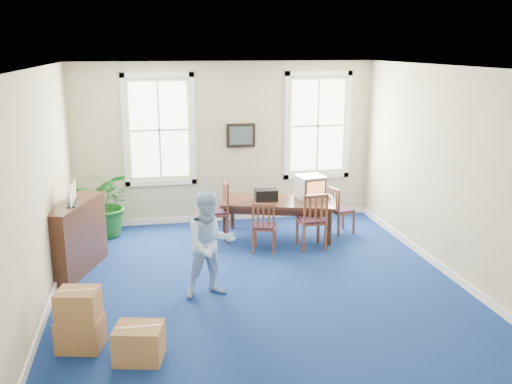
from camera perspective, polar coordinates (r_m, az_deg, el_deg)
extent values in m
plane|color=navy|center=(8.80, 0.11, -8.90)|extent=(6.50, 6.50, 0.00)
plane|color=white|center=(8.09, 0.12, 12.41)|extent=(6.50, 6.50, 0.00)
plane|color=#BCB291|center=(11.44, -3.05, 4.92)|extent=(6.50, 0.00, 6.50)
plane|color=#BCB291|center=(5.28, 7.03, -6.59)|extent=(6.50, 0.00, 6.50)
plane|color=#BCB291|center=(8.27, -20.72, 0.31)|extent=(0.00, 6.50, 6.50)
plane|color=#BCB291|center=(9.34, 18.49, 2.03)|extent=(0.00, 6.50, 6.50)
cube|color=white|center=(11.77, -2.93, -2.52)|extent=(6.00, 0.04, 0.12)
cube|color=white|center=(8.75, -19.63, -9.52)|extent=(0.04, 6.50, 0.12)
cube|color=white|center=(9.75, 17.62, -6.84)|extent=(0.04, 6.50, 0.12)
cube|color=white|center=(10.80, 6.93, -0.43)|extent=(0.18, 0.23, 0.06)
cube|color=black|center=(10.54, 1.02, -0.28)|extent=(0.42, 0.29, 0.21)
imported|color=#9EC6F3|center=(8.08, -4.59, -5.27)|extent=(0.85, 0.71, 1.53)
cube|color=#412417|center=(9.42, -17.66, -4.23)|extent=(0.89, 1.53, 1.16)
imported|color=#15581A|center=(10.99, -14.66, -1.08)|extent=(1.34, 1.23, 1.27)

